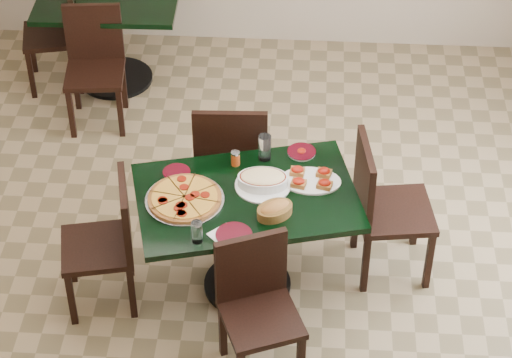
# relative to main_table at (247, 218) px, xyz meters

# --- Properties ---
(floor) EXTENTS (5.50, 5.50, 0.00)m
(floor) POSITION_rel_main_table_xyz_m (-0.08, 0.14, -0.57)
(floor) COLOR olive
(floor) RESTS_ON ground
(main_table) EXTENTS (1.43, 1.10, 0.75)m
(main_table) POSITION_rel_main_table_xyz_m (0.00, 0.00, 0.00)
(main_table) COLOR black
(main_table) RESTS_ON floor
(back_table) EXTENTS (1.08, 0.79, 0.75)m
(back_table) POSITION_rel_main_table_xyz_m (-1.21, 2.20, -0.04)
(back_table) COLOR black
(back_table) RESTS_ON floor
(chair_far) EXTENTS (0.48, 0.48, 0.98)m
(chair_far) POSITION_rel_main_table_xyz_m (-0.14, 0.60, -0.01)
(chair_far) COLOR black
(chair_far) RESTS_ON floor
(chair_near) EXTENTS (0.53, 0.53, 0.87)m
(chair_near) POSITION_rel_main_table_xyz_m (0.10, -0.57, -0.08)
(chair_near) COLOR black
(chair_near) RESTS_ON floor
(chair_right) EXTENTS (0.51, 0.51, 0.97)m
(chair_right) POSITION_rel_main_table_xyz_m (0.80, 0.22, -0.02)
(chair_right) COLOR black
(chair_right) RESTS_ON floor
(chair_left) EXTENTS (0.50, 0.50, 0.89)m
(chair_left) POSITION_rel_main_table_xyz_m (-0.80, -0.14, -0.07)
(chair_left) COLOR black
(chair_left) RESTS_ON floor
(back_chair_near) EXTENTS (0.46, 0.46, 0.90)m
(back_chair_near) POSITION_rel_main_table_xyz_m (-1.24, 1.73, -0.07)
(back_chair_near) COLOR black
(back_chair_near) RESTS_ON floor
(back_chair_left) EXTENTS (0.50, 0.50, 0.90)m
(back_chair_left) POSITION_rel_main_table_xyz_m (-1.59, 2.16, -0.06)
(back_chair_left) COLOR black
(back_chair_left) RESTS_ON floor
(pepperoni_pizza) EXTENTS (0.46, 0.46, 0.04)m
(pepperoni_pizza) POSITION_rel_main_table_xyz_m (-0.35, -0.07, 0.20)
(pepperoni_pizza) COLOR #B0AFB6
(pepperoni_pizza) RESTS_ON main_table
(lasagna_casserole) EXTENTS (0.33, 0.33, 0.09)m
(lasagna_casserole) POSITION_rel_main_table_xyz_m (0.09, 0.09, 0.23)
(lasagna_casserole) COLOR white
(lasagna_casserole) RESTS_ON main_table
(bread_basket) EXTENTS (0.26, 0.24, 0.09)m
(bread_basket) POSITION_rel_main_table_xyz_m (0.17, -0.16, 0.22)
(bread_basket) COLOR brown
(bread_basket) RESTS_ON main_table
(bruschetta_platter) EXTENTS (0.37, 0.27, 0.05)m
(bruschetta_platter) POSITION_rel_main_table_xyz_m (0.37, 0.14, 0.21)
(bruschetta_platter) COLOR white
(bruschetta_platter) RESTS_ON main_table
(side_plate_near) EXTENTS (0.20, 0.20, 0.02)m
(side_plate_near) POSITION_rel_main_table_xyz_m (-0.05, -0.35, 0.19)
(side_plate_near) COLOR white
(side_plate_near) RESTS_ON main_table
(side_plate_far_r) EXTENTS (0.17, 0.17, 0.03)m
(side_plate_far_r) POSITION_rel_main_table_xyz_m (0.30, 0.41, 0.19)
(side_plate_far_r) COLOR white
(side_plate_far_r) RESTS_ON main_table
(side_plate_far_l) EXTENTS (0.16, 0.16, 0.02)m
(side_plate_far_l) POSITION_rel_main_table_xyz_m (-0.43, 0.17, 0.19)
(side_plate_far_l) COLOR white
(side_plate_far_l) RESTS_ON main_table
(napkin_setting) EXTENTS (0.20, 0.20, 0.01)m
(napkin_setting) POSITION_rel_main_table_xyz_m (-0.10, -0.35, 0.18)
(napkin_setting) COLOR white
(napkin_setting) RESTS_ON main_table
(water_glass_a) EXTENTS (0.08, 0.08, 0.17)m
(water_glass_a) POSITION_rel_main_table_xyz_m (0.08, 0.35, 0.26)
(water_glass_a) COLOR white
(water_glass_a) RESTS_ON main_table
(water_glass_b) EXTENTS (0.06, 0.06, 0.13)m
(water_glass_b) POSITION_rel_main_table_xyz_m (-0.24, -0.40, 0.25)
(water_glass_b) COLOR white
(water_glass_b) RESTS_ON main_table
(pepper_shaker) EXTENTS (0.05, 0.05, 0.09)m
(pepper_shaker) POSITION_rel_main_table_xyz_m (-0.09, 0.28, 0.23)
(pepper_shaker) COLOR #B23E13
(pepper_shaker) RESTS_ON main_table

